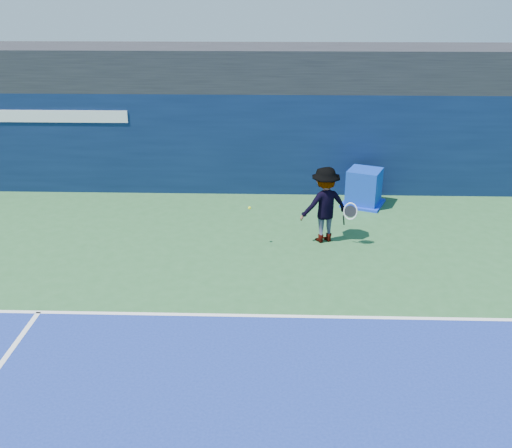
% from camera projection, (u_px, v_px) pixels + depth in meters
% --- Properties ---
extents(ground, '(80.00, 80.00, 0.00)m').
position_uv_depth(ground, '(305.00, 429.00, 8.12)').
color(ground, '#295B2F').
rests_on(ground, ground).
extents(baseline, '(24.00, 0.10, 0.01)m').
position_uv_depth(baseline, '(297.00, 316.00, 10.88)').
color(baseline, white).
rests_on(baseline, ground).
extents(stadium_band, '(36.00, 3.00, 1.20)m').
position_uv_depth(stadium_band, '(290.00, 67.00, 17.36)').
color(stadium_band, black).
rests_on(stadium_band, back_wall_assembly).
extents(back_wall_assembly, '(36.00, 1.03, 3.00)m').
position_uv_depth(back_wall_assembly, '(289.00, 142.00, 17.24)').
color(back_wall_assembly, '#0A1938').
rests_on(back_wall_assembly, ground).
extents(equipment_cart, '(1.43, 1.43, 1.05)m').
position_uv_depth(equipment_cart, '(364.00, 189.00, 16.38)').
color(equipment_cart, '#0B2EA5').
rests_on(equipment_cart, ground).
extents(tennis_player, '(1.46, 1.09, 1.89)m').
position_uv_depth(tennis_player, '(325.00, 205.00, 13.83)').
color(tennis_player, white).
rests_on(tennis_player, ground).
extents(tennis_ball, '(0.07, 0.07, 0.07)m').
position_uv_depth(tennis_ball, '(250.00, 208.00, 13.54)').
color(tennis_ball, yellow).
rests_on(tennis_ball, ground).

